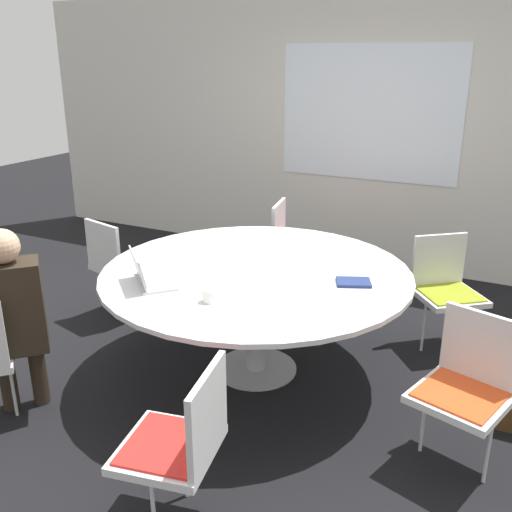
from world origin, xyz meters
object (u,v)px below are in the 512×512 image
person_0 (12,310)px  laptop (148,276)px  chair_3 (445,284)px  chair_4 (292,241)px  spiral_notebook (354,282)px  chair_1 (182,438)px  chair_2 (467,381)px  chair_5 (118,260)px  coffee_cup (209,295)px

person_0 → laptop: person_0 is taller
chair_3 → chair_4: (-1.43, 0.45, 0.00)m
person_0 → spiral_notebook: person_0 is taller
chair_4 → spiral_notebook: chair_4 is taller
chair_1 → chair_2: (1.07, 1.06, 0.00)m
spiral_notebook → laptop: bearing=-152.8°
chair_1 → chair_3: size_ratio=1.00×
chair_2 → spiral_notebook: 0.91m
person_0 → spiral_notebook: (1.69, 1.16, 0.07)m
chair_2 → chair_3: (-0.32, 1.32, 0.00)m
chair_5 → laptop: bearing=-26.7°
chair_2 → chair_3: bearing=-59.4°
chair_1 → chair_3: 2.49m
chair_3 → laptop: (-1.57, -1.49, 0.31)m
spiral_notebook → coffee_cup: (-0.66, -0.64, 0.03)m
person_0 → chair_4: bearing=27.5°
laptop → chair_3: bearing=-93.5°
coffee_cup → chair_4: bearing=99.4°
chair_3 → coffee_cup: size_ratio=9.66×
chair_1 → laptop: size_ratio=2.06×
person_0 → chair_3: bearing=-2.8°
chair_1 → spiral_notebook: size_ratio=3.34×
chair_1 → chair_4: same height
chair_4 → chair_2: bearing=33.8°
chair_4 → spiral_notebook: 1.69m
chair_5 → chair_1: bearing=-29.9°
spiral_notebook → coffee_cup: size_ratio=2.90×
chair_1 → chair_3: (0.74, 2.38, 0.00)m
chair_3 → person_0: bearing=5.1°
chair_5 → spiral_notebook: size_ratio=3.34×
chair_2 → laptop: (-1.89, -0.17, 0.31)m
chair_4 → coffee_cup: 2.03m
chair_1 → coffee_cup: (-0.35, 0.84, 0.29)m
chair_5 → person_0: size_ratio=0.71×
chair_2 → laptop: size_ratio=2.06×
chair_5 → chair_2: bearing=1.3°
chair_3 → chair_4: 1.49m
chair_2 → chair_4: (-1.75, 1.77, 0.00)m
person_0 → coffee_cup: 1.16m
chair_5 → chair_3: bearing=29.2°
chair_1 → person_0: bearing=66.2°
laptop → coffee_cup: size_ratio=4.68×
chair_1 → spiral_notebook: 1.53m
chair_2 → spiral_notebook: bearing=-12.0°
chair_4 → coffee_cup: (0.33, -1.98, 0.29)m
chair_3 → chair_5: size_ratio=1.00×
chair_1 → chair_4: 2.90m
chair_4 → laptop: laptop is taller
chair_1 → chair_5: (-1.76, 1.70, 0.00)m
chair_1 → chair_2: same height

